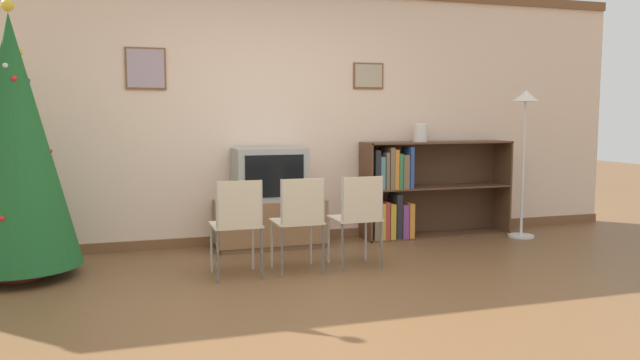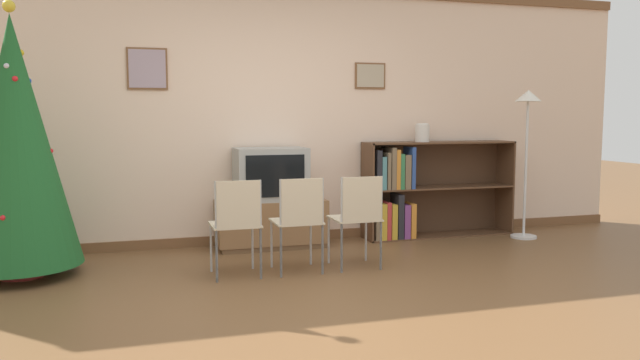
# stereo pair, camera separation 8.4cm
# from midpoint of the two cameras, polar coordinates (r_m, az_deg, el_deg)

# --- Properties ---
(ground_plane) EXTENTS (24.00, 24.00, 0.00)m
(ground_plane) POSITION_cam_midpoint_polar(r_m,az_deg,el_deg) (4.53, 0.84, -11.29)
(ground_plane) COLOR brown
(wall_back) EXTENTS (8.51, 0.11, 2.70)m
(wall_back) POSITION_cam_midpoint_polar(r_m,az_deg,el_deg) (6.54, -5.64, 6.04)
(wall_back) COLOR beige
(wall_back) RESTS_ON ground_plane
(christmas_tree) EXTENTS (0.98, 0.98, 2.26)m
(christmas_tree) POSITION_cam_midpoint_polar(r_m,az_deg,el_deg) (5.64, -26.54, 3.11)
(christmas_tree) COLOR maroon
(christmas_tree) RESTS_ON ground_plane
(tv_console) EXTENTS (1.10, 0.45, 0.48)m
(tv_console) POSITION_cam_midpoint_polar(r_m,az_deg,el_deg) (6.35, -4.96, -4.00)
(tv_console) COLOR brown
(tv_console) RESTS_ON ground_plane
(television) EXTENTS (0.71, 0.44, 0.53)m
(television) POSITION_cam_midpoint_polar(r_m,az_deg,el_deg) (6.28, -4.99, 0.54)
(television) COLOR #9E9E99
(television) RESTS_ON tv_console
(folding_chair_left) EXTENTS (0.40, 0.40, 0.82)m
(folding_chair_left) POSITION_cam_midpoint_polar(r_m,az_deg,el_deg) (5.16, -8.02, -3.79)
(folding_chair_left) COLOR beige
(folding_chair_left) RESTS_ON ground_plane
(folding_chair_center) EXTENTS (0.40, 0.40, 0.82)m
(folding_chair_center) POSITION_cam_midpoint_polar(r_m,az_deg,el_deg) (5.27, -2.33, -3.52)
(folding_chair_center) COLOR beige
(folding_chair_center) RESTS_ON ground_plane
(folding_chair_right) EXTENTS (0.40, 0.40, 0.82)m
(folding_chair_right) POSITION_cam_midpoint_polar(r_m,az_deg,el_deg) (5.43, 3.07, -3.24)
(folding_chair_right) COLOR beige
(folding_chair_right) RESTS_ON ground_plane
(bookshelf) EXTENTS (1.71, 0.36, 1.05)m
(bookshelf) POSITION_cam_midpoint_polar(r_m,az_deg,el_deg) (6.89, 7.93, -1.11)
(bookshelf) COLOR brown
(bookshelf) RESTS_ON ground_plane
(vase) EXTENTS (0.15, 0.15, 0.20)m
(vase) POSITION_cam_midpoint_polar(r_m,az_deg,el_deg) (6.90, 8.82, 4.34)
(vase) COLOR silver
(vase) RESTS_ON bookshelf
(standing_lamp) EXTENTS (0.28, 0.28, 1.61)m
(standing_lamp) POSITION_cam_midpoint_polar(r_m,az_deg,el_deg) (7.10, 17.89, 4.82)
(standing_lamp) COLOR silver
(standing_lamp) RESTS_ON ground_plane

